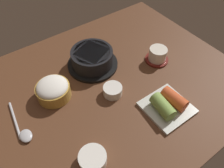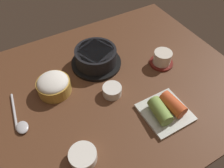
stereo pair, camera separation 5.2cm
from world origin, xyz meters
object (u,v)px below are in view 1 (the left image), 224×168
stone_pot (92,59)px  rice_bowl (53,90)px  tea_cup_with_saucer (158,56)px  banchan_cup_center (113,90)px  spoon (22,131)px  side_bowl_near (93,159)px  kimchi_plate (168,105)px

stone_pot → rice_bowl: stone_pot is taller
stone_pot → tea_cup_with_saucer: size_ratio=2.11×
banchan_cup_center → spoon: bearing=172.8°
spoon → stone_pot: bearing=20.4°
stone_pot → spoon: size_ratio=1.12×
rice_bowl → side_bowl_near: rice_bowl is taller
rice_bowl → kimchi_plate: size_ratio=0.80×
kimchi_plate → side_bowl_near: kimchi_plate is taller
rice_bowl → stone_pot: bearing=15.4°
tea_cup_with_saucer → side_bowl_near: size_ratio=1.18×
kimchi_plate → side_bowl_near: size_ratio=1.85×
spoon → tea_cup_with_saucer: bearing=-0.7°
stone_pot → banchan_cup_center: bearing=-97.1°
rice_bowl → tea_cup_with_saucer: (40.57, -7.60, -0.59)cm
kimchi_plate → spoon: kimchi_plate is taller
kimchi_plate → spoon: size_ratio=0.83×
stone_pot → rice_bowl: (-18.59, -5.14, -0.13)cm
stone_pot → rice_bowl: bearing=-164.6°
kimchi_plate → side_bowl_near: 28.99cm
banchan_cup_center → spoon: size_ratio=0.38×
banchan_cup_center → side_bowl_near: (-18.17, -16.06, -0.09)cm
rice_bowl → kimchi_plate: bearing=-43.6°
stone_pot → spoon: bearing=-159.6°
stone_pot → tea_cup_with_saucer: bearing=-30.1°
tea_cup_with_saucer → banchan_cup_center: bearing=-172.4°
stone_pot → banchan_cup_center: stone_pot is taller
banchan_cup_center → spoon: 30.86cm
rice_bowl → spoon: size_ratio=0.66×
stone_pot → spoon: 34.85cm
rice_bowl → banchan_cup_center: size_ratio=1.74×
banchan_cup_center → tea_cup_with_saucer: bearing=7.6°
rice_bowl → banchan_cup_center: 19.87cm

